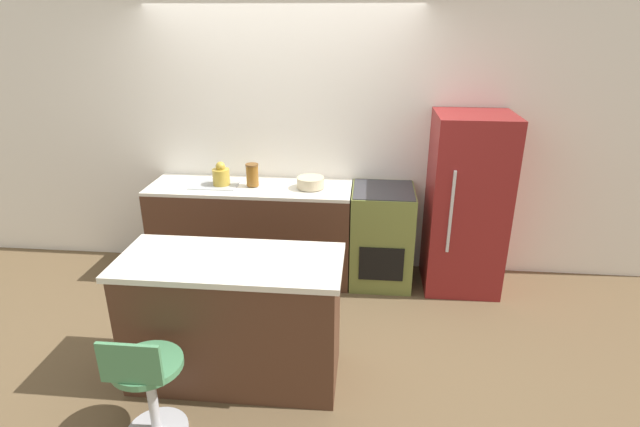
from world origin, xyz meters
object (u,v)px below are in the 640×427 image
at_px(mixing_bowl, 311,182).
at_px(kettle, 221,175).
at_px(refrigerator, 466,204).
at_px(oven_range, 381,236).
at_px(stool_chair, 148,386).

bearing_deg(mixing_bowl, kettle, -180.00).
bearing_deg(refrigerator, oven_range, 179.32).
bearing_deg(oven_range, refrigerator, -0.68).
bearing_deg(kettle, mixing_bowl, 0.00).
xyz_separation_m(kettle, mixing_bowl, (0.84, 0.00, -0.04)).
xyz_separation_m(stool_chair, mixing_bowl, (0.72, 2.08, 0.59)).
relative_size(oven_range, stool_chair, 1.18).
height_order(stool_chair, mixing_bowl, mixing_bowl).
xyz_separation_m(refrigerator, kettle, (-2.25, -0.00, 0.20)).
height_order(oven_range, stool_chair, oven_range).
bearing_deg(refrigerator, kettle, -179.91).
bearing_deg(kettle, oven_range, 0.47).
distance_m(oven_range, mixing_bowl, 0.84).
height_order(oven_range, refrigerator, refrigerator).
relative_size(oven_range, mixing_bowl, 3.70).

